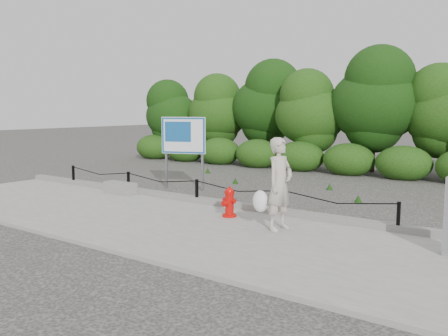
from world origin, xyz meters
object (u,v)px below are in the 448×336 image
fire_hydrant (229,202)px  concrete_block (120,188)px  pedestrian (279,185)px  advertising_sign (183,139)px

fire_hydrant → concrete_block: 4.19m
pedestrian → concrete_block: (-5.57, 0.91, -0.73)m
fire_hydrant → pedestrian: pedestrian is taller
fire_hydrant → pedestrian: (1.43, -0.34, 0.57)m
concrete_block → advertising_sign: advertising_sign is taller
pedestrian → advertising_sign: bearing=67.2°
fire_hydrant → pedestrian: size_ratio=0.37×
pedestrian → concrete_block: 5.70m
fire_hydrant → advertising_sign: 4.36m
concrete_block → pedestrian: bearing=-9.3°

